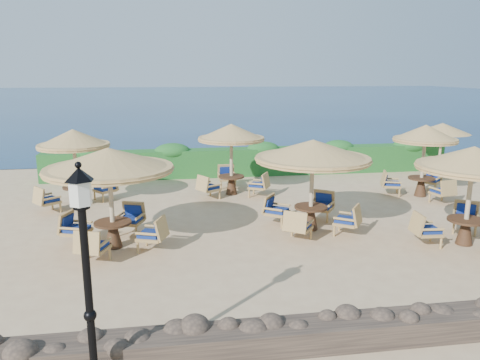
% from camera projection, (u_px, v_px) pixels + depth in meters
% --- Properties ---
extents(ground, '(120.00, 120.00, 0.00)m').
position_uv_depth(ground, '(294.00, 226.00, 14.04)').
color(ground, tan).
rests_on(ground, ground).
extents(sea, '(160.00, 160.00, 0.00)m').
position_uv_depth(sea, '(189.00, 98.00, 81.44)').
color(sea, '#0B244A').
rests_on(sea, ground).
extents(hedge, '(18.00, 0.90, 1.20)m').
position_uv_depth(hedge, '(252.00, 162.00, 20.84)').
color(hedge, '#1A5120').
rests_on(hedge, ground).
extents(stone_wall, '(15.00, 0.65, 0.44)m').
position_uv_depth(stone_wall, '(389.00, 328.00, 8.02)').
color(stone_wall, brown).
rests_on(stone_wall, ground).
extents(lamp_post, '(0.44, 0.44, 3.31)m').
position_uv_depth(lamp_post, '(88.00, 292.00, 6.44)').
color(lamp_post, black).
rests_on(lamp_post, ground).
extents(extra_parasol, '(2.30, 2.30, 2.41)m').
position_uv_depth(extra_parasol, '(442.00, 129.00, 19.71)').
color(extra_parasol, '#C6B28C').
rests_on(extra_parasol, ground).
extents(cafe_set_0, '(3.30, 3.30, 2.65)m').
position_uv_depth(cafe_set_0, '(110.00, 176.00, 11.87)').
color(cafe_set_0, '#C6B28C').
rests_on(cafe_set_0, ground).
extents(cafe_set_1, '(3.31, 3.31, 2.65)m').
position_uv_depth(cafe_set_1, '(312.00, 165.00, 13.27)').
color(cafe_set_1, '#C6B28C').
rests_on(cafe_set_1, ground).
extents(cafe_set_2, '(2.86, 2.86, 2.65)m').
position_uv_depth(cafe_set_2, '(472.00, 174.00, 12.10)').
color(cafe_set_2, '#C6B28C').
rests_on(cafe_set_2, ground).
extents(cafe_set_3, '(2.62, 2.38, 2.65)m').
position_uv_depth(cafe_set_3, '(74.00, 151.00, 15.66)').
color(cafe_set_3, '#C6B28C').
rests_on(cafe_set_3, ground).
extents(cafe_set_4, '(2.77, 2.65, 2.65)m').
position_uv_depth(cafe_set_4, '(231.00, 146.00, 17.25)').
color(cafe_set_4, '#C6B28C').
rests_on(cafe_set_4, ground).
extents(cafe_set_5, '(2.72, 2.63, 2.65)m').
position_uv_depth(cafe_set_5, '(424.00, 149.00, 16.99)').
color(cafe_set_5, '#C6B28C').
rests_on(cafe_set_5, ground).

